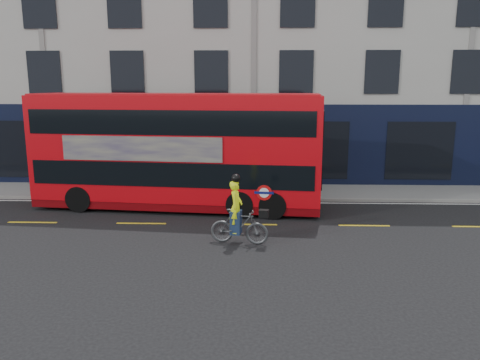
{
  "coord_description": "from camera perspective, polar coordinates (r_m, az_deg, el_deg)",
  "views": [
    {
      "loc": [
        0.1,
        -14.61,
        4.93
      ],
      "look_at": [
        -0.42,
        1.38,
        1.65
      ],
      "focal_mm": 35.0,
      "sensor_mm": 36.0,
      "label": 1
    }
  ],
  "objects": [
    {
      "name": "pavement",
      "position": [
        21.66,
        1.56,
        -1.43
      ],
      "size": [
        60.0,
        3.0,
        0.12
      ],
      "primitive_type": "cube",
      "color": "slate",
      "rests_on": "ground"
    },
    {
      "name": "building_terrace",
      "position": [
        27.67,
        1.73,
        16.87
      ],
      "size": [
        50.0,
        10.07,
        15.0
      ],
      "color": "#ADACA3",
      "rests_on": "ground"
    },
    {
      "name": "bus",
      "position": [
        18.83,
        -7.54,
        3.61
      ],
      "size": [
        11.58,
        3.7,
        4.59
      ],
      "rotation": [
        0.0,
        0.0,
        -0.1
      ],
      "color": "red",
      "rests_on": "ground"
    },
    {
      "name": "ground",
      "position": [
        15.42,
        1.42,
        -7.08
      ],
      "size": [
        120.0,
        120.0,
        0.0
      ],
      "primitive_type": "plane",
      "color": "black",
      "rests_on": "ground"
    },
    {
      "name": "lane_dashes",
      "position": [
        16.84,
        1.46,
        -5.44
      ],
      "size": [
        58.0,
        0.12,
        0.01
      ],
      "primitive_type": null,
      "color": "yellow",
      "rests_on": "ground"
    },
    {
      "name": "kerb",
      "position": [
        20.2,
        1.54,
        -2.37
      ],
      "size": [
        60.0,
        0.12,
        0.13
      ],
      "primitive_type": "cube",
      "color": "gray",
      "rests_on": "ground"
    },
    {
      "name": "road_edge_line",
      "position": [
        19.93,
        1.53,
        -2.75
      ],
      "size": [
        58.0,
        0.1,
        0.01
      ],
      "primitive_type": "cube",
      "color": "silver",
      "rests_on": "ground"
    },
    {
      "name": "cyclist",
      "position": [
        14.69,
        -0.19,
        -4.99
      ],
      "size": [
        1.91,
        0.84,
        2.24
      ],
      "rotation": [
        0.0,
        0.0,
        -0.17
      ],
      "color": "#46484B",
      "rests_on": "ground"
    }
  ]
}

